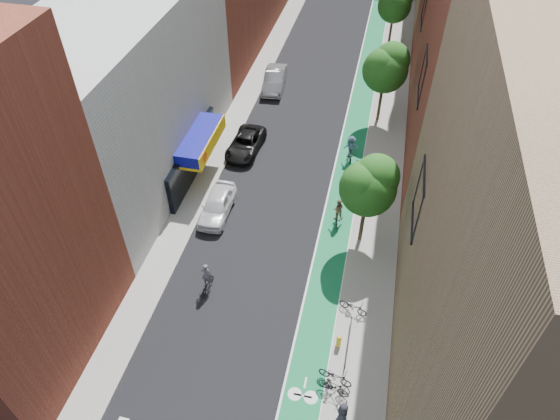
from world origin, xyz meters
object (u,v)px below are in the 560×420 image
Objects in this scene: parked_car_silver at (275,79)px; cyclist_lane_far at (351,150)px; cyclist_lane_mid at (356,174)px; cyclist_lead at (207,281)px; parked_car_black at (246,144)px; pedestrian at (343,414)px; cyclist_lane_near at (338,213)px; fire_hydrant at (339,341)px; parked_car_white at (217,205)px.

cyclist_lane_far is (7.97, -9.14, 0.05)m from parked_car_silver.
cyclist_lead is at bearing 49.96° from cyclist_lane_mid.
parked_car_silver is 14.63m from cyclist_lane_mid.
parked_car_black is 9.84m from parked_car_silver.
pedestrian is at bearing 85.16° from cyclist_lane_far.
cyclist_lane_near is (7.96, -16.12, -0.01)m from parked_car_silver.
cyclist_lane_mid is 0.95× the size of cyclist_lane_far.
cyclist_lane_mid is (0.75, 4.37, -0.09)m from cyclist_lane_near.
cyclist_lane_near is at bearing -35.32° from parked_car_black.
cyclist_lane_far reaches higher than cyclist_lane_near.
cyclist_lane_near is 9.33m from fire_hydrant.
fire_hydrant is at bearing 84.14° from cyclist_lane_far.
cyclist_lane_near is at bearing -126.63° from cyclist_lead.
cyclist_lead is 13.58m from cyclist_lane_mid.
cyclist_lead is (1.42, -13.37, 0.05)m from parked_car_black.
parked_car_black is at bearing -43.51° from cyclist_lane_near.
pedestrian is (8.59, -6.14, 0.26)m from cyclist_lead.
cyclist_lane_far is 16.27m from fire_hydrant.
parked_car_black is at bearing 89.30° from parked_car_white.
parked_car_black is 2.90× the size of pedestrian.
parked_car_white is 2.28× the size of cyclist_lane_near.
cyclist_lane_mid is (7.29, 11.45, 0.01)m from cyclist_lead.
parked_car_black reaches higher than fire_hydrant.
parked_car_white is 0.93× the size of parked_car_black.
fire_hydrant is (1.35, -9.23, -0.24)m from cyclist_lane_near.
fire_hydrant is at bearing 93.05° from cyclist_lane_near.
fire_hydrant is (9.31, -15.52, -0.10)m from parked_car_black.
cyclist_lane_mid is (8.71, -11.75, -0.10)m from parked_car_silver.
cyclist_lead is 8.18m from fire_hydrant.
cyclist_lane_near reaches higher than parked_car_black.
parked_car_black is 2.33× the size of cyclist_lead.
parked_car_silver is at bearing 110.16° from fire_hydrant.
pedestrian is (10.01, -19.51, 0.31)m from parked_car_black.
cyclist_lane_mid is at bearing -9.46° from parked_car_black.
cyclist_lane_mid is at bearing 95.19° from cyclist_lane_far.
cyclist_lead is 1.02× the size of cyclist_lane_far.
pedestrian is 4.08m from fire_hydrant.
cyclist_lane_far is at bearing 43.73° from parked_car_white.
pedestrian reaches higher than parked_car_black.
cyclist_lane_far is 20.31m from pedestrian.
fire_hydrant is (9.31, -25.36, -0.26)m from parked_car_silver.
pedestrian reaches higher than parked_car_white.
cyclist_lane_near reaches higher than pedestrian.
cyclist_lane_near reaches higher than fire_hydrant.
parked_car_silver is at bearing -61.02° from cyclist_lane_mid.
cyclist_lane_far is (6.56, 14.07, 0.16)m from cyclist_lead.
pedestrian is at bearing -80.15° from fire_hydrant.
cyclist_lane_near is 13.39m from pedestrian.
cyclist_lane_mid reaches higher than parked_car_silver.
pedestrian is (9.97, -12.34, 0.22)m from parked_car_white.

